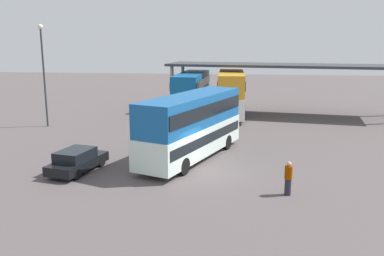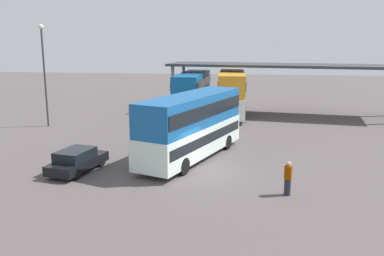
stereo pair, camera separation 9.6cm
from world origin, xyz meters
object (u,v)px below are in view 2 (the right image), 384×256
(double_decker_main, at_px, (192,124))
(lamppost_tall, at_px, (44,64))
(double_decker_near_canopy, at_px, (192,92))
(parked_hatchback, at_px, (77,160))
(double_decker_mid_row, at_px, (232,92))
(pedestrian_waiting, at_px, (288,178))

(double_decker_main, relative_size, lamppost_tall, 1.17)
(double_decker_main, relative_size, double_decker_near_canopy, 1.00)
(parked_hatchback, bearing_deg, lamppost_tall, 44.87)
(double_decker_mid_row, bearing_deg, parked_hatchback, 155.03)
(double_decker_main, bearing_deg, pedestrian_waiting, -115.92)
(double_decker_near_canopy, bearing_deg, lamppost_tall, 125.39)
(double_decker_near_canopy, xyz_separation_m, pedestrian_waiting, (7.46, -21.88, -1.46))
(double_decker_main, distance_m, parked_hatchback, 7.39)
(pedestrian_waiting, bearing_deg, double_decker_main, -75.28)
(parked_hatchback, xyz_separation_m, lamppost_tall, (-7.68, 11.91, 4.79))
(double_decker_near_canopy, xyz_separation_m, lamppost_tall, (-11.96, -7.76, 3.14))
(parked_hatchback, height_order, lamppost_tall, lamppost_tall)
(double_decker_main, height_order, double_decker_near_canopy, double_decker_near_canopy)
(double_decker_main, distance_m, pedestrian_waiting, 8.08)
(double_decker_main, distance_m, lamppost_tall, 16.56)
(double_decker_near_canopy, bearing_deg, pedestrian_waiting, -158.78)
(double_decker_main, height_order, pedestrian_waiting, double_decker_main)
(double_decker_main, distance_m, double_decker_mid_row, 15.88)
(double_decker_mid_row, bearing_deg, double_decker_near_canopy, 83.31)
(double_decker_near_canopy, height_order, lamppost_tall, lamppost_tall)
(parked_hatchback, distance_m, double_decker_near_canopy, 20.20)
(pedestrian_waiting, bearing_deg, lamppost_tall, -64.67)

